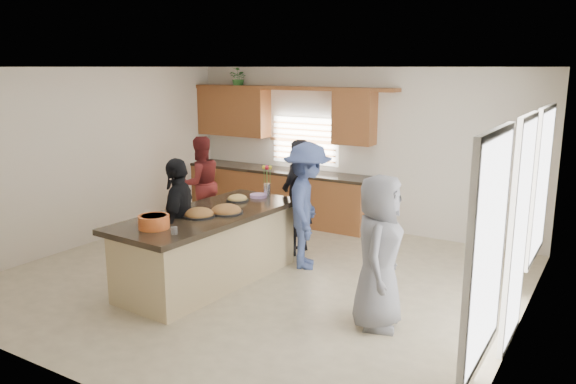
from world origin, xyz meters
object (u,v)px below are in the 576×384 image
Objects in this scene: woman_left_front at (179,223)px; woman_right_back at (307,206)px; woman_left_back at (297,197)px; woman_left_mid at (200,184)px; woman_right_front at (379,252)px; island at (209,249)px; salad_bowl at (154,221)px.

woman_left_front is 1.81m from woman_right_back.
woman_right_back reaches higher than woman_left_back.
woman_left_mid is 4.53m from woman_right_front.
woman_right_back reaches higher than woman_left_front.
woman_left_front is at bearing -19.99° from woman_left_back.
woman_right_back is at bearing 118.45° from woman_left_front.
woman_right_front is at bearing 1.75° from island.
woman_left_front is 2.66m from woman_right_front.
island is 2.54m from woman_left_mid.
woman_left_front reaches higher than woman_left_mid.
woman_left_back reaches higher than salad_bowl.
salad_bowl is 3.21m from woman_left_mid.
woman_left_front is at bearing 60.61° from woman_left_mid.
salad_bowl is 2.57m from woman_left_back.
woman_left_mid is (-2.09, 0.24, -0.06)m from woman_left_back.
salad_bowl is at bearing -9.89° from woman_left_front.
island is 1.72m from woman_left_back.
woman_left_mid reaches higher than island.
woman_right_front reaches higher than island.
island is 1.64× the size of woman_left_front.
island is at bearing 85.34° from salad_bowl.
woman_left_back is 1.04× the size of woman_left_front.
woman_right_back is 1.05× the size of woman_right_front.
woman_left_front reaches higher than salad_bowl.
woman_left_mid is at bearing -171.34° from woman_left_front.
woman_left_front is at bearing -128.00° from island.
woman_right_back reaches higher than salad_bowl.
woman_left_front is 0.94× the size of woman_right_back.
woman_left_front is 0.99× the size of woman_right_front.
woman_right_front is at bearing -154.04° from woman_right_back.
island is 1.54× the size of woman_right_back.
salad_bowl is at bearing 130.94° from woman_right_back.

